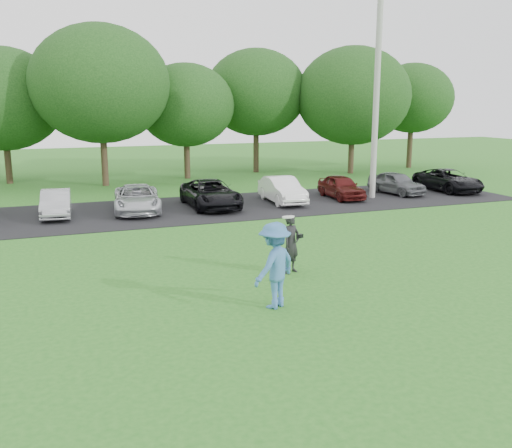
{
  "coord_description": "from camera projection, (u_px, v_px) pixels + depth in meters",
  "views": [
    {
      "loc": [
        -5.41,
        -10.64,
        4.56
      ],
      "look_at": [
        0.0,
        3.5,
        1.3
      ],
      "focal_mm": 40.0,
      "sensor_mm": 36.0,
      "label": 1
    }
  ],
  "objects": [
    {
      "name": "ground",
      "position": [
        313.0,
        313.0,
        12.57
      ],
      "size": [
        100.0,
        100.0,
        0.0
      ],
      "primitive_type": "plane",
      "color": "#26681D",
      "rests_on": "ground"
    },
    {
      "name": "parking_lot",
      "position": [
        177.0,
        210.0,
        24.44
      ],
      "size": [
        32.0,
        6.5,
        0.03
      ],
      "primitive_type": "cube",
      "color": "black",
      "rests_on": "ground"
    },
    {
      "name": "utility_pole",
      "position": [
        376.0,
        97.0,
        26.52
      ],
      "size": [
        0.28,
        0.28,
        9.57
      ],
      "primitive_type": "cylinder",
      "color": "#AAAAA5",
      "rests_on": "ground"
    },
    {
      "name": "frisbee_player",
      "position": [
        275.0,
        265.0,
        12.72
      ],
      "size": [
        1.46,
        1.28,
        2.13
      ],
      "color": "#3E73B0",
      "rests_on": "ground"
    },
    {
      "name": "camera_bystander",
      "position": [
        291.0,
        244.0,
        15.35
      ],
      "size": [
        0.7,
        0.62,
        1.62
      ],
      "color": "black",
      "rests_on": "ground"
    },
    {
      "name": "parked_cars",
      "position": [
        173.0,
        196.0,
        24.4
      ],
      "size": [
        30.38,
        4.68,
        1.26
      ],
      "color": "silver",
      "rests_on": "parking_lot"
    },
    {
      "name": "tree_row",
      "position": [
        161.0,
        95.0,
        32.85
      ],
      "size": [
        42.39,
        9.85,
        8.64
      ],
      "color": "#38281C",
      "rests_on": "ground"
    }
  ]
}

